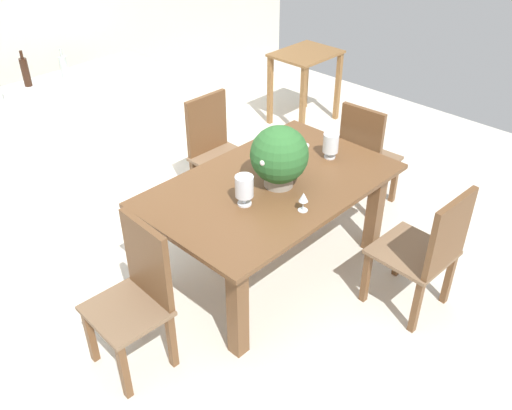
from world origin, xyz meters
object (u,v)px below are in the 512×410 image
(chair_near_right, at_px, (429,249))
(chair_foot_end, at_px, (365,154))
(dining_table, at_px, (271,199))
(wine_bottle_clear, at_px, (25,72))
(side_table, at_px, (305,70))
(flower_centerpiece, at_px, (279,156))
(wine_glass, at_px, (303,198))
(wine_bottle_tall, at_px, (64,70))
(chair_far_right, at_px, (215,145))
(kitchen_counter, at_px, (70,137))
(crystal_vase_left, at_px, (331,144))
(crystal_vase_center_near, at_px, (244,187))
(chair_head_end, at_px, (138,290))

(chair_near_right, bearing_deg, chair_foot_end, -124.22)
(dining_table, distance_m, wine_bottle_clear, 2.39)
(side_table, bearing_deg, flower_centerpiece, -144.45)
(chair_near_right, height_order, wine_glass, chair_near_right)
(wine_bottle_tall, bearing_deg, chair_far_right, -57.61)
(chair_far_right, relative_size, kitchen_counter, 0.52)
(dining_table, bearing_deg, chair_far_right, 68.81)
(side_table, bearing_deg, crystal_vase_left, -135.96)
(wine_bottle_tall, bearing_deg, crystal_vase_left, -68.43)
(dining_table, bearing_deg, crystal_vase_center_near, -170.97)
(wine_glass, relative_size, wine_bottle_tall, 0.45)
(crystal_vase_center_near, bearing_deg, side_table, 31.81)
(crystal_vase_left, height_order, crystal_vase_center_near, crystal_vase_center_near)
(chair_near_right, bearing_deg, flower_centerpiece, -66.55)
(wine_bottle_clear, bearing_deg, side_table, -16.05)
(flower_centerpiece, xyz_separation_m, wine_bottle_clear, (-0.56, 2.33, 0.13))
(chair_foot_end, height_order, wine_glass, chair_foot_end)
(chair_foot_end, height_order, wine_bottle_clear, wine_bottle_clear)
(chair_foot_end, bearing_deg, side_table, -37.92)
(kitchen_counter, bearing_deg, chair_far_right, -55.61)
(chair_foot_end, xyz_separation_m, flower_centerpiece, (-1.13, -0.05, 0.45))
(dining_table, distance_m, flower_centerpiece, 0.36)
(wine_bottle_clear, xyz_separation_m, wine_bottle_tall, (0.25, -0.18, -0.00))
(dining_table, relative_size, wine_glass, 13.11)
(crystal_vase_left, distance_m, wine_bottle_clear, 2.60)
(chair_foot_end, relative_size, flower_centerpiece, 2.27)
(chair_near_right, distance_m, wine_glass, 0.88)
(dining_table, bearing_deg, chair_head_end, -179.80)
(chair_head_end, bearing_deg, flower_centerpiece, 90.11)
(chair_near_right, relative_size, side_table, 1.20)
(wine_bottle_clear, bearing_deg, flower_centerpiece, -76.56)
(chair_foot_end, height_order, crystal_vase_left, chair_foot_end)
(chair_foot_end, height_order, side_table, chair_foot_end)
(dining_table, relative_size, wine_bottle_clear, 5.83)
(chair_head_end, height_order, wine_bottle_tall, wine_bottle_tall)
(flower_centerpiece, bearing_deg, chair_foot_end, 2.28)
(kitchen_counter, xyz_separation_m, wine_bottle_tall, (0.07, -0.02, 0.61))
(crystal_vase_center_near, bearing_deg, chair_near_right, -54.33)
(chair_head_end, relative_size, chair_near_right, 1.02)
(dining_table, distance_m, wine_bottle_tall, 2.17)
(dining_table, bearing_deg, wine_bottle_clear, 103.40)
(chair_near_right, distance_m, side_table, 3.09)
(chair_near_right, relative_size, chair_foot_end, 0.98)
(chair_head_end, relative_size, wine_glass, 7.31)
(crystal_vase_left, bearing_deg, chair_far_right, 98.93)
(crystal_vase_center_near, bearing_deg, chair_foot_end, 1.71)
(crystal_vase_center_near, relative_size, kitchen_counter, 0.11)
(flower_centerpiece, bearing_deg, wine_glass, -111.00)
(crystal_vase_left, relative_size, wine_bottle_clear, 0.64)
(dining_table, distance_m, crystal_vase_center_near, 0.41)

